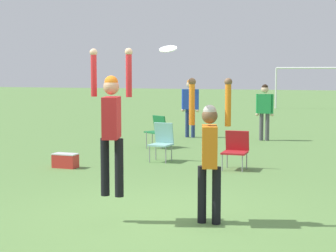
{
  "coord_description": "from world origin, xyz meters",
  "views": [
    {
      "loc": [
        2.8,
        -7.14,
        2.04
      ],
      "look_at": [
        0.15,
        0.18,
        1.3
      ],
      "focal_mm": 60.0,
      "sensor_mm": 36.0,
      "label": 1
    }
  ],
  "objects": [
    {
      "name": "person_spectator_far",
      "position": [
        -2.55,
        9.68,
        1.12
      ],
      "size": [
        0.59,
        0.31,
        1.84
      ],
      "rotation": [
        0.0,
        0.0,
        0.27
      ],
      "color": "navy",
      "rests_on": "ground_plane"
    },
    {
      "name": "ground_plane",
      "position": [
        0.0,
        0.0,
        0.0
      ],
      "size": [
        120.0,
        120.0,
        0.0
      ],
      "primitive_type": "plane",
      "color": "#608C47"
    },
    {
      "name": "cooler_box",
      "position": [
        -3.35,
        3.34,
        0.16
      ],
      "size": [
        0.53,
        0.29,
        0.31
      ],
      "color": "red",
      "rests_on": "ground_plane"
    },
    {
      "name": "frisbee",
      "position": [
        0.26,
        -0.12,
        2.35
      ],
      "size": [
        0.24,
        0.23,
        0.1
      ],
      "color": "white"
    },
    {
      "name": "camping_chair_2",
      "position": [
        0.14,
        4.42,
        0.46
      ],
      "size": [
        0.52,
        0.56,
        0.81
      ],
      "rotation": [
        0.0,
        0.0,
        3.17
      ],
      "color": "gray",
      "rests_on": "ground_plane"
    },
    {
      "name": "camping_chair_5",
      "position": [
        -2.63,
        7.05,
        0.52
      ],
      "size": [
        0.68,
        0.74,
        0.87
      ],
      "rotation": [
        0.0,
        0.0,
        2.61
      ],
      "color": "gray",
      "rests_on": "ground_plane"
    },
    {
      "name": "person_spectator_near",
      "position": [
        -0.19,
        9.66,
        1.01
      ],
      "size": [
        0.55,
        0.22,
        1.7
      ],
      "rotation": [
        0.0,
        0.0,
        0.04
      ],
      "color": "#4C4C51",
      "rests_on": "ground_plane"
    },
    {
      "name": "person_jumping",
      "position": [
        -0.48,
        -0.31,
        1.42
      ],
      "size": [
        0.62,
        0.51,
        2.0
      ],
      "rotation": [
        0.0,
        0.0,
        1.87
      ],
      "color": "black",
      "rests_on": "ground_plane"
    },
    {
      "name": "camping_chair_4",
      "position": [
        -1.7,
        4.9,
        0.5
      ],
      "size": [
        0.51,
        0.55,
        0.89
      ],
      "rotation": [
        0.0,
        0.0,
        3.04
      ],
      "color": "gray",
      "rests_on": "ground_plane"
    },
    {
      "name": "person_defending",
      "position": [
        0.78,
        0.07,
        1.04
      ],
      "size": [
        0.6,
        0.49,
        1.97
      ],
      "rotation": [
        0.0,
        0.0,
        -1.28
      ],
      "color": "black",
      "rests_on": "ground_plane"
    }
  ]
}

